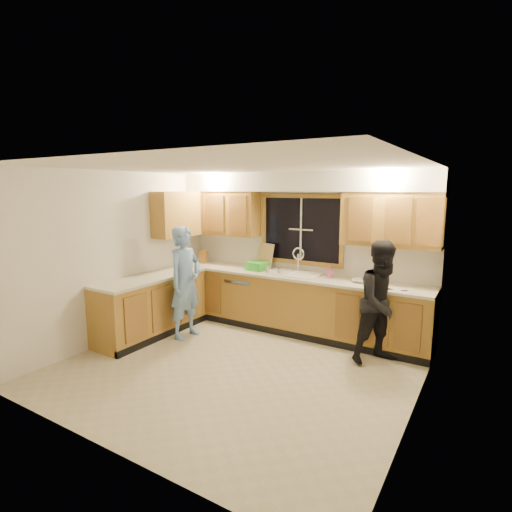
{
  "coord_description": "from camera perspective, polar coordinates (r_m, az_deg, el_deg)",
  "views": [
    {
      "loc": [
        2.68,
        -3.92,
        2.24
      ],
      "look_at": [
        -0.09,
        0.65,
        1.34
      ],
      "focal_mm": 28.0,
      "sensor_mm": 36.0,
      "label": 1
    }
  ],
  "objects": [
    {
      "name": "soap_bottle",
      "position": [
        6.15,
        10.47,
        -2.15
      ],
      "size": [
        0.1,
        0.1,
        0.18
      ],
      "primitive_type": "imported",
      "rotation": [
        0.0,
        0.0,
        0.31
      ],
      "color": "#D7518D",
      "rests_on": "countertop_back"
    },
    {
      "name": "ceiling",
      "position": [
        4.76,
        -3.18,
        12.68
      ],
      "size": [
        4.2,
        4.2,
        0.0
      ],
      "primitive_type": "plane",
      "rotation": [
        3.14,
        0.0,
        0.0
      ],
      "color": "white"
    },
    {
      "name": "can_right",
      "position": [
        6.18,
        3.33,
        -2.27
      ],
      "size": [
        0.07,
        0.07,
        0.11
      ],
      "primitive_type": "cylinder",
      "rotation": [
        0.0,
        0.0,
        -0.08
      ],
      "color": "beige",
      "rests_on": "countertop_back"
    },
    {
      "name": "sink",
      "position": [
        6.29,
        5.25,
        -3.11
      ],
      "size": [
        0.86,
        0.52,
        0.57
      ],
      "color": "white",
      "rests_on": "countertop_back"
    },
    {
      "name": "wall_right",
      "position": [
        4.08,
        22.2,
        -5.18
      ],
      "size": [
        0.0,
        3.8,
        3.8
      ],
      "primitive_type": "plane",
      "rotation": [
        1.57,
        0.0,
        -1.57
      ],
      "color": "silver",
      "rests_on": "ground"
    },
    {
      "name": "wall_left",
      "position": [
        6.26,
        -19.13,
        -0.07
      ],
      "size": [
        0.0,
        3.8,
        3.8
      ],
      "primitive_type": "plane",
      "rotation": [
        1.57,
        0.0,
        1.57
      ],
      "color": "silver",
      "rests_on": "ground"
    },
    {
      "name": "upper_cabinets_right",
      "position": [
        5.81,
        18.76,
        4.95
      ],
      "size": [
        1.35,
        0.33,
        0.75
      ],
      "primitive_type": "cube",
      "color": "#A77A30",
      "rests_on": "wall_back"
    },
    {
      "name": "dishwasher",
      "position": [
        6.8,
        -1.34,
        -6.08
      ],
      "size": [
        0.6,
        0.56,
        0.82
      ],
      "primitive_type": "cube",
      "color": "silver",
      "rests_on": "floor"
    },
    {
      "name": "upper_cabinets_left",
      "position": [
        7.0,
        -4.74,
        6.12
      ],
      "size": [
        1.35,
        0.33,
        0.75
      ],
      "primitive_type": "cube",
      "color": "#A77A30",
      "rests_on": "wall_back"
    },
    {
      "name": "man",
      "position": [
        6.12,
        -10.04,
        -3.74
      ],
      "size": [
        0.41,
        0.62,
        1.7
      ],
      "primitive_type": "imported",
      "rotation": [
        0.0,
        0.0,
        1.56
      ],
      "color": "#678FC4",
      "rests_on": "floor"
    },
    {
      "name": "floor",
      "position": [
        5.25,
        -2.92,
        -15.7
      ],
      "size": [
        4.2,
        4.2,
        0.0
      ],
      "primitive_type": "plane",
      "color": "#B9AF8E",
      "rests_on": "ground"
    },
    {
      "name": "base_cabinets_back",
      "position": [
        6.39,
        5.18,
        -6.84
      ],
      "size": [
        4.2,
        0.6,
        0.88
      ],
      "primitive_type": "cube",
      "color": "#A77A30",
      "rests_on": "ground"
    },
    {
      "name": "knife_block",
      "position": [
        7.24,
        -7.55,
        -0.09
      ],
      "size": [
        0.13,
        0.11,
        0.24
      ],
      "primitive_type": "cube",
      "rotation": [
        0.0,
        0.0,
        0.02
      ],
      "color": "olive",
      "rests_on": "countertop_back"
    },
    {
      "name": "dish_crate",
      "position": [
        6.56,
        0.2,
        -1.43
      ],
      "size": [
        0.34,
        0.33,
        0.14
      ],
      "primitive_type": "cube",
      "rotation": [
        0.0,
        0.0,
        -0.17
      ],
      "color": "green",
      "rests_on": "countertop_back"
    },
    {
      "name": "cutting_board",
      "position": [
        6.68,
        1.38,
        0.01
      ],
      "size": [
        0.34,
        0.2,
        0.42
      ],
      "primitive_type": "cube",
      "rotation": [
        -0.21,
        0.0,
        -0.3
      ],
      "color": "tan",
      "rests_on": "countertop_back"
    },
    {
      "name": "soffit",
      "position": [
        6.25,
        5.96,
        10.51
      ],
      "size": [
        4.2,
        0.35,
        0.3
      ],
      "primitive_type": "cube",
      "color": "white",
      "rests_on": "wall_back"
    },
    {
      "name": "can_left",
      "position": [
        6.25,
        1.61,
        -2.04
      ],
      "size": [
        0.08,
        0.08,
        0.13
      ],
      "primitive_type": "cylinder",
      "rotation": [
        0.0,
        0.0,
        -0.13
      ],
      "color": "beige",
      "rests_on": "countertop_back"
    },
    {
      "name": "countertop_back",
      "position": [
        6.27,
        5.18,
        -2.83
      ],
      "size": [
        4.2,
        0.63,
        0.04
      ],
      "primitive_type": "cube",
      "color": "beige",
      "rests_on": "base_cabinets_back"
    },
    {
      "name": "bowl",
      "position": [
        5.9,
        14.57,
        -3.43
      ],
      "size": [
        0.22,
        0.22,
        0.05
      ],
      "primitive_type": "imported",
      "rotation": [
        0.0,
        0.0,
        0.09
      ],
      "color": "silver",
      "rests_on": "countertop_back"
    },
    {
      "name": "woman",
      "position": [
        5.41,
        17.74,
        -6.35
      ],
      "size": [
        0.97,
        0.99,
        1.6
      ],
      "primitive_type": "imported",
      "rotation": [
        0.0,
        0.0,
        0.86
      ],
      "color": "black",
      "rests_on": "floor"
    },
    {
      "name": "wall_back",
      "position": [
        6.48,
        6.45,
        0.71
      ],
      "size": [
        4.2,
        0.0,
        4.2
      ],
      "primitive_type": "plane",
      "rotation": [
        1.57,
        0.0,
        0.0
      ],
      "color": "silver",
      "rests_on": "ground"
    },
    {
      "name": "upper_cabinets_return",
      "position": [
        6.85,
        -11.26,
        5.89
      ],
      "size": [
        0.33,
        0.9,
        0.75
      ],
      "primitive_type": "cube",
      "color": "#A77A30",
      "rests_on": "wall_left"
    },
    {
      "name": "stove",
      "position": [
        6.08,
        -18.5,
        -8.07
      ],
      "size": [
        0.58,
        0.75,
        0.9
      ],
      "primitive_type": "cube",
      "color": "silver",
      "rests_on": "floor"
    },
    {
      "name": "base_cabinets_left",
      "position": [
        6.45,
        -14.61,
        -6.98
      ],
      "size": [
        0.6,
        1.9,
        0.88
      ],
      "primitive_type": "cube",
      "color": "#A77A30",
      "rests_on": "ground"
    },
    {
      "name": "countertop_left",
      "position": [
        6.32,
        -14.69,
        -3.0
      ],
      "size": [
        0.63,
        1.9,
        0.04
      ],
      "primitive_type": "cube",
      "color": "beige",
      "rests_on": "base_cabinets_left"
    },
    {
      "name": "window_frame",
      "position": [
        6.43,
        6.48,
        3.78
      ],
      "size": [
        1.44,
        0.03,
        1.14
      ],
      "color": "black",
      "rests_on": "wall_back"
    }
  ]
}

